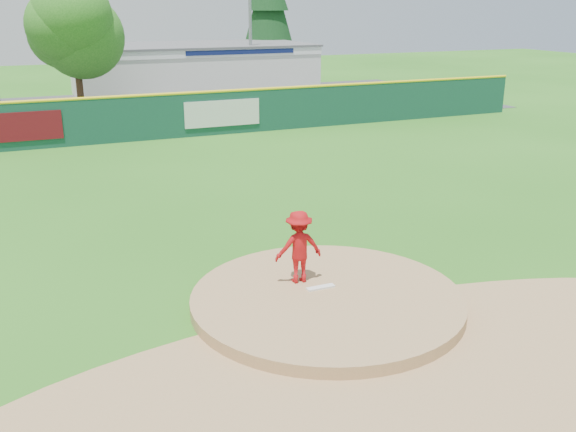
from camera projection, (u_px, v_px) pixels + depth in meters
name	position (u px, v px, depth m)	size (l,w,h in m)	color
ground	(327.00, 305.00, 12.98)	(120.00, 120.00, 0.00)	#286B19
pitchers_mound	(327.00, 305.00, 12.98)	(5.50, 5.50, 0.50)	#9E774C
pitching_rubber	(321.00, 287.00, 13.16)	(0.60, 0.15, 0.04)	white
infield_dirt_arc	(410.00, 381.00, 10.36)	(15.40, 15.40, 0.01)	#9E774C
parking_lot	(115.00, 111.00, 36.53)	(44.00, 16.00, 0.02)	#38383A
pitcher	(299.00, 247.00, 13.27)	(1.00, 0.57, 1.55)	#A70E12
van	(49.00, 120.00, 29.18)	(2.52, 5.46, 1.52)	silver
pool_building_grp	(193.00, 70.00, 42.61)	(15.20, 8.20, 3.31)	silver
fence_banners	(126.00, 120.00, 27.96)	(12.45, 0.04, 1.20)	#610D15
outfield_fence	(146.00, 116.00, 28.34)	(40.00, 0.14, 2.07)	#133D31
deciduous_tree	(74.00, 30.00, 32.61)	(5.60, 5.60, 7.36)	#382314
conifer_tree	(268.00, 8.00, 47.51)	(4.40, 4.40, 9.50)	#382314
light_pole_right	(250.00, 8.00, 39.91)	(1.75, 0.25, 10.00)	gray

